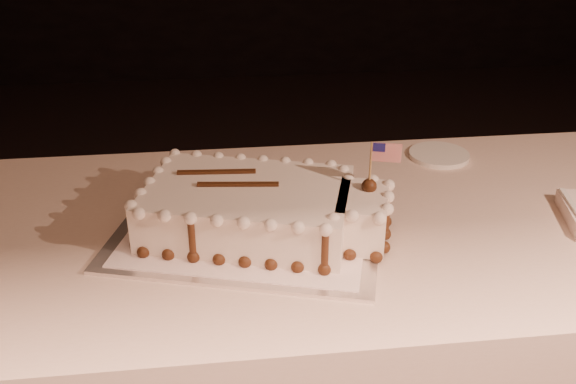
{
  "coord_description": "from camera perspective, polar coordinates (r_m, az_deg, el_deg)",
  "views": [
    {
      "loc": [
        -0.33,
        -0.54,
        1.43
      ],
      "look_at": [
        -0.19,
        0.57,
        0.84
      ],
      "focal_mm": 40.0,
      "sensor_mm": 36.0,
      "label": 1
    }
  ],
  "objects": [
    {
      "name": "side_plate",
      "position": [
        1.67,
        13.28,
        3.22
      ],
      "size": [
        0.15,
        0.15,
        0.01
      ],
      "primitive_type": "cylinder",
      "color": "white",
      "rests_on": "banquet_table"
    },
    {
      "name": "banquet_table",
      "position": [
        1.59,
        7.05,
        -14.09
      ],
      "size": [
        2.4,
        0.8,
        0.75
      ],
      "primitive_type": "cube",
      "color": "beige",
      "rests_on": "ground"
    },
    {
      "name": "cake_board",
      "position": [
        1.3,
        -3.5,
        -3.43
      ],
      "size": [
        0.62,
        0.53,
        0.01
      ],
      "primitive_type": "cube",
      "rotation": [
        0.0,
        0.0,
        -0.29
      ],
      "color": "silver",
      "rests_on": "banquet_table"
    },
    {
      "name": "doily",
      "position": [
        1.3,
        -3.51,
        -3.24
      ],
      "size": [
        0.55,
        0.48,
        0.0
      ],
      "primitive_type": "cube",
      "rotation": [
        0.0,
        0.0,
        -0.29
      ],
      "color": "white",
      "rests_on": "cake_board"
    },
    {
      "name": "sheet_cake",
      "position": [
        1.27,
        -2.34,
        -1.48
      ],
      "size": [
        0.52,
        0.38,
        0.2
      ],
      "color": "white",
      "rests_on": "doily"
    }
  ]
}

